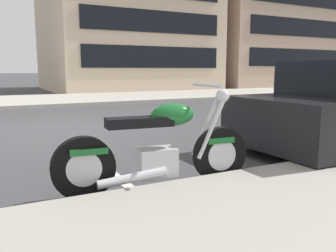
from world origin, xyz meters
TOP-DOWN VIEW (x-y plane):
  - ground_plane at (0.00, 0.00)m, footprint 260.00×260.00m
  - sidewalk_far_curb at (12.00, 6.88)m, footprint 120.00×5.00m
  - parking_stall_stripe at (0.00, -3.78)m, footprint 0.12×2.20m
  - parked_motorcycle at (0.26, -4.30)m, footprint 2.13×0.62m
  - townhouse_corner_block at (6.53, 14.07)m, footprint 9.09×9.87m
  - townhouse_mid_block at (16.86, 13.78)m, footprint 9.74×9.28m
  - townhouse_behind_pole at (27.21, 15.00)m, footprint 10.46×11.72m

SIDE VIEW (x-z plane):
  - ground_plane at x=0.00m, z-range 0.00..0.00m
  - parking_stall_stripe at x=0.00m, z-range 0.00..0.01m
  - sidewalk_far_curb at x=12.00m, z-range 0.00..0.14m
  - parked_motorcycle at x=0.26m, z-range -0.13..0.98m
  - townhouse_corner_block at x=6.53m, z-range 0.00..8.63m
  - townhouse_mid_block at x=16.86m, z-range 0.00..9.19m
  - townhouse_behind_pole at x=27.21m, z-range 0.00..9.55m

